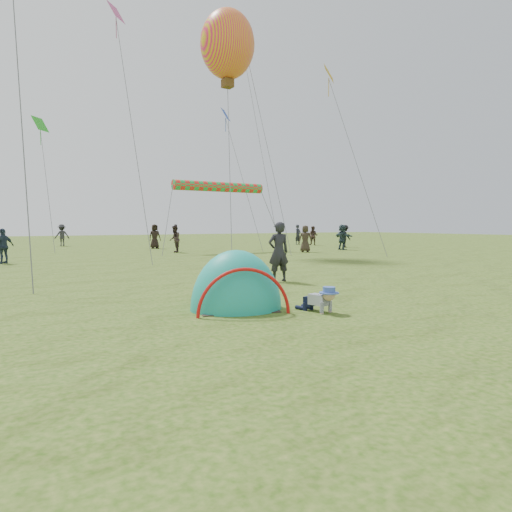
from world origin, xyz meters
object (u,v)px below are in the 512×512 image
standing_adult (279,252)px  crawling_toddler (321,299)px  popup_tent (236,309)px  balloon_kite (227,49)px

standing_adult → crawling_toddler: bearing=76.7°
crawling_toddler → popup_tent: bearing=126.0°
popup_tent → balloon_kite: (8.56, 16.17, 12.17)m
crawling_toddler → standing_adult: bearing=54.2°
balloon_kite → standing_adult: bearing=-111.9°
popup_tent → standing_adult: bearing=60.9°
balloon_kite → crawling_toddler: bearing=-112.7°
standing_adult → popup_tent: bearing=56.1°
crawling_toddler → popup_tent: 1.79m
popup_tent → balloon_kite: bearing=78.4°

